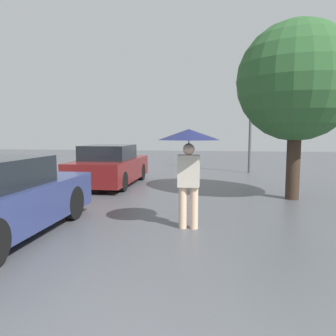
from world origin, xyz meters
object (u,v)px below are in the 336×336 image
Objects in this scene: parked_car_farthest at (110,166)px; tree at (297,82)px; street_lamp at (251,105)px; pedestrian at (189,148)px.

tree reaches higher than parked_car_farthest.
tree is at bearing -84.50° from street_lamp.
street_lamp is at bearing 39.43° from parked_car_farthest.
pedestrian is at bearing -102.47° from street_lamp.
parked_car_farthest is at bearing 122.83° from pedestrian.
parked_car_farthest is 6.80m from street_lamp.
pedestrian is 5.62m from parked_car_farthest.
parked_car_farthest is at bearing -140.57° from street_lamp.
street_lamp is at bearing 95.50° from tree.
street_lamp reaches higher than parked_car_farthest.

